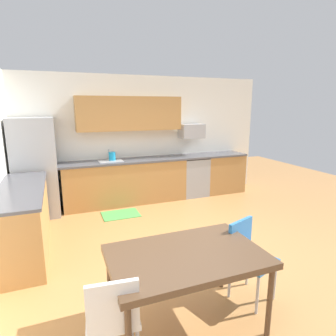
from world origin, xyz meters
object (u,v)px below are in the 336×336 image
(chair_near_table, at_px, (248,253))
(oven_range, at_px, (193,176))
(refrigerator, at_px, (35,168))
(microwave, at_px, (192,131))
(chair_far_side, at_px, (113,315))
(kettle, at_px, (112,157))
(dining_table, at_px, (186,259))

(chair_near_table, bearing_deg, oven_range, 73.14)
(refrigerator, relative_size, microwave, 3.43)
(chair_far_side, xyz_separation_m, kettle, (0.74, 3.94, 0.52))
(microwave, bearing_deg, refrigerator, -176.89)
(refrigerator, height_order, kettle, refrigerator)
(refrigerator, distance_m, oven_range, 3.34)
(oven_range, relative_size, microwave, 1.69)
(oven_range, relative_size, dining_table, 0.65)
(dining_table, distance_m, chair_near_table, 0.85)
(chair_far_side, bearing_deg, microwave, 56.98)
(microwave, height_order, chair_far_side, microwave)
(dining_table, bearing_deg, microwave, 63.56)
(chair_near_table, bearing_deg, refrigerator, 123.28)
(microwave, xyz_separation_m, chair_far_side, (-2.59, -3.99, -0.99))
(kettle, bearing_deg, refrigerator, -174.91)
(chair_near_table, relative_size, kettle, 4.25)
(oven_range, distance_m, chair_far_side, 4.67)
(dining_table, bearing_deg, chair_near_table, 11.42)
(dining_table, bearing_deg, chair_far_side, -162.86)
(dining_table, bearing_deg, oven_range, 62.94)
(microwave, xyz_separation_m, chair_near_table, (-1.06, -3.60, -0.99))
(chair_near_table, xyz_separation_m, kettle, (-0.79, 3.55, 0.52))
(oven_range, bearing_deg, kettle, 178.45)
(chair_near_table, bearing_deg, kettle, 102.50)
(microwave, distance_m, chair_near_table, 3.88)
(refrigerator, relative_size, chair_far_side, 2.18)
(refrigerator, relative_size, chair_near_table, 2.18)
(chair_near_table, relative_size, chair_far_side, 1.00)
(microwave, bearing_deg, kettle, -178.45)
(kettle, bearing_deg, dining_table, -90.36)
(chair_near_table, distance_m, kettle, 3.68)
(oven_range, relative_size, chair_near_table, 1.07)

